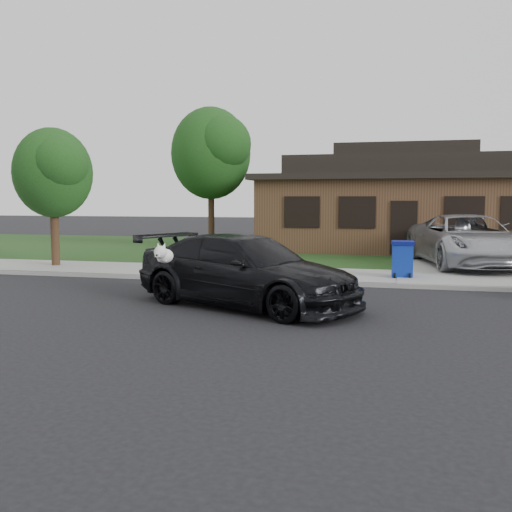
# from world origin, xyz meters

# --- Properties ---
(ground) EXTENTS (120.00, 120.00, 0.00)m
(ground) POSITION_xyz_m (0.00, 0.00, 0.00)
(ground) COLOR black
(ground) RESTS_ON ground
(sidewalk) EXTENTS (60.00, 3.00, 0.12)m
(sidewalk) POSITION_xyz_m (0.00, 5.00, 0.06)
(sidewalk) COLOR gray
(sidewalk) RESTS_ON ground
(curb) EXTENTS (60.00, 0.12, 0.12)m
(curb) POSITION_xyz_m (0.00, 3.50, 0.06)
(curb) COLOR gray
(curb) RESTS_ON ground
(lawn) EXTENTS (60.00, 13.00, 0.13)m
(lawn) POSITION_xyz_m (0.00, 13.00, 0.07)
(lawn) COLOR #193814
(lawn) RESTS_ON ground
(driveway) EXTENTS (4.50, 13.00, 0.14)m
(driveway) POSITION_xyz_m (6.00, 10.00, 0.07)
(driveway) COLOR gray
(driveway) RESTS_ON ground
(sedan) EXTENTS (5.81, 4.24, 1.56)m
(sedan) POSITION_xyz_m (0.49, 0.10, 0.78)
(sedan) COLOR black
(sedan) RESTS_ON ground
(minivan) EXTENTS (3.99, 6.55, 1.70)m
(minivan) POSITION_xyz_m (6.01, 8.10, 0.99)
(minivan) COLOR #ADAEB4
(minivan) RESTS_ON driveway
(recycling_bin) EXTENTS (0.64, 0.68, 1.03)m
(recycling_bin) POSITION_xyz_m (3.88, 4.85, 0.64)
(recycling_bin) COLOR #0D2995
(recycling_bin) RESTS_ON sidewalk
(house) EXTENTS (12.60, 8.60, 4.65)m
(house) POSITION_xyz_m (4.00, 15.00, 2.13)
(house) COLOR #422B1C
(house) RESTS_ON ground
(tree_0) EXTENTS (3.78, 3.60, 6.34)m
(tree_0) POSITION_xyz_m (-4.34, 12.88, 4.48)
(tree_0) COLOR #332114
(tree_0) RESTS_ON ground
(tree_2) EXTENTS (2.73, 2.60, 4.59)m
(tree_2) POSITION_xyz_m (-7.38, 5.11, 3.27)
(tree_2) COLOR #332114
(tree_2) RESTS_ON ground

